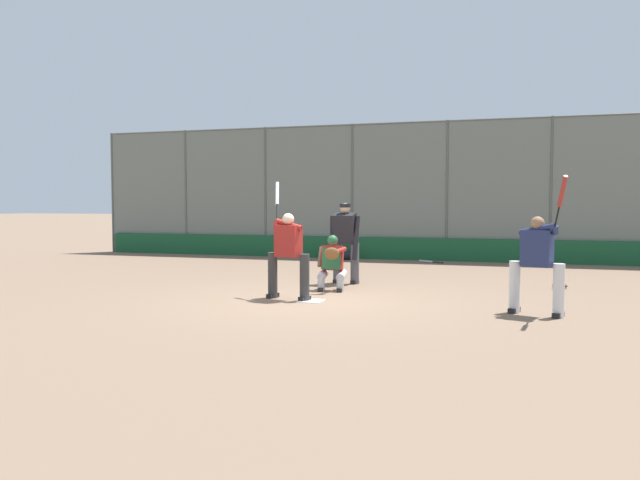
{
  "coord_description": "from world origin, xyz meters",
  "views": [
    {
      "loc": [
        -3.49,
        10.63,
        1.77
      ],
      "look_at": [
        0.14,
        -1.0,
        1.05
      ],
      "focal_mm": 35.0,
      "sensor_mm": 36.0,
      "label": 1
    }
  ],
  "objects_px": {
    "spare_bat_near_backstop": "(428,261)",
    "catcher_behind_plate": "(332,262)",
    "batter_on_deck": "(537,261)",
    "equipment_bag_dugout_side": "(337,255)",
    "umpire_home": "(345,240)",
    "fielding_glove_on_dirt": "(559,286)",
    "batter_at_plate": "(288,252)"
  },
  "relations": [
    {
      "from": "umpire_home",
      "to": "fielding_glove_on_dirt",
      "type": "relative_size",
      "value": 5.86
    },
    {
      "from": "fielding_glove_on_dirt",
      "to": "spare_bat_near_backstop",
      "type": "bearing_deg",
      "value": -55.55
    },
    {
      "from": "spare_bat_near_backstop",
      "to": "fielding_glove_on_dirt",
      "type": "distance_m",
      "value": 5.95
    },
    {
      "from": "equipment_bag_dugout_side",
      "to": "spare_bat_near_backstop",
      "type": "bearing_deg",
      "value": 175.77
    },
    {
      "from": "batter_on_deck",
      "to": "umpire_home",
      "type": "bearing_deg",
      "value": 164.64
    },
    {
      "from": "batter_on_deck",
      "to": "spare_bat_near_backstop",
      "type": "distance_m",
      "value": 8.81
    },
    {
      "from": "batter_at_plate",
      "to": "fielding_glove_on_dirt",
      "type": "bearing_deg",
      "value": -134.27
    },
    {
      "from": "batter_at_plate",
      "to": "equipment_bag_dugout_side",
      "type": "relative_size",
      "value": 2.0
    },
    {
      "from": "umpire_home",
      "to": "spare_bat_near_backstop",
      "type": "distance_m",
      "value": 5.63
    },
    {
      "from": "catcher_behind_plate",
      "to": "umpire_home",
      "type": "distance_m",
      "value": 1.21
    },
    {
      "from": "batter_at_plate",
      "to": "umpire_home",
      "type": "relative_size",
      "value": 1.23
    },
    {
      "from": "catcher_behind_plate",
      "to": "fielding_glove_on_dirt",
      "type": "bearing_deg",
      "value": -165.42
    },
    {
      "from": "catcher_behind_plate",
      "to": "batter_on_deck",
      "type": "distance_m",
      "value": 4.24
    },
    {
      "from": "catcher_behind_plate",
      "to": "fielding_glove_on_dirt",
      "type": "xyz_separation_m",
      "value": [
        -4.43,
        -1.69,
        -0.53
      ]
    },
    {
      "from": "batter_at_plate",
      "to": "equipment_bag_dugout_side",
      "type": "distance_m",
      "value": 8.28
    },
    {
      "from": "batter_at_plate",
      "to": "equipment_bag_dugout_side",
      "type": "bearing_deg",
      "value": -66.66
    },
    {
      "from": "umpire_home",
      "to": "equipment_bag_dugout_side",
      "type": "bearing_deg",
      "value": -66.1
    },
    {
      "from": "batter_on_deck",
      "to": "equipment_bag_dugout_side",
      "type": "bearing_deg",
      "value": 144.62
    },
    {
      "from": "spare_bat_near_backstop",
      "to": "catcher_behind_plate",
      "type": "bearing_deg",
      "value": 113.28
    },
    {
      "from": "umpire_home",
      "to": "equipment_bag_dugout_side",
      "type": "xyz_separation_m",
      "value": [
        1.77,
        -5.66,
        -0.81
      ]
    },
    {
      "from": "batter_on_deck",
      "to": "equipment_bag_dugout_side",
      "type": "distance_m",
      "value": 10.26
    },
    {
      "from": "batter_at_plate",
      "to": "spare_bat_near_backstop",
      "type": "bearing_deg",
      "value": -86.9
    },
    {
      "from": "batter_at_plate",
      "to": "umpire_home",
      "type": "distance_m",
      "value": 2.52
    },
    {
      "from": "catcher_behind_plate",
      "to": "batter_on_deck",
      "type": "height_order",
      "value": "batter_on_deck"
    },
    {
      "from": "catcher_behind_plate",
      "to": "equipment_bag_dugout_side",
      "type": "distance_m",
      "value": 7.05
    },
    {
      "from": "batter_at_plate",
      "to": "umpire_home",
      "type": "bearing_deg",
      "value": -85.74
    },
    {
      "from": "fielding_glove_on_dirt",
      "to": "equipment_bag_dugout_side",
      "type": "distance_m",
      "value": 8.06
    },
    {
      "from": "batter_at_plate",
      "to": "catcher_behind_plate",
      "type": "distance_m",
      "value": 1.44
    },
    {
      "from": "batter_on_deck",
      "to": "fielding_glove_on_dirt",
      "type": "height_order",
      "value": "batter_on_deck"
    },
    {
      "from": "batter_at_plate",
      "to": "batter_on_deck",
      "type": "distance_m",
      "value": 4.34
    },
    {
      "from": "umpire_home",
      "to": "equipment_bag_dugout_side",
      "type": "distance_m",
      "value": 5.98
    },
    {
      "from": "batter_at_plate",
      "to": "catcher_behind_plate",
      "type": "height_order",
      "value": "batter_at_plate"
    }
  ]
}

